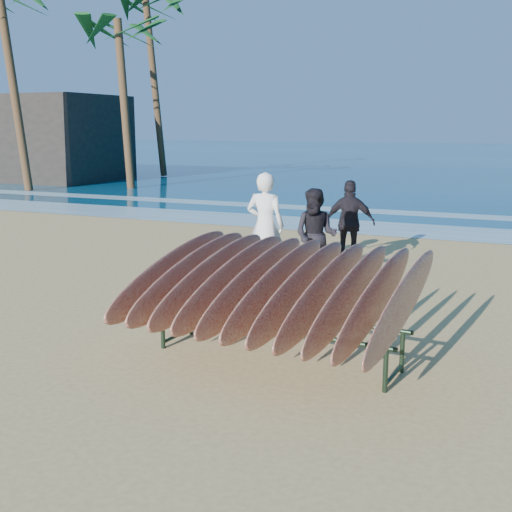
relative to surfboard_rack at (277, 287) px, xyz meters
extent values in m
plane|color=tan|center=(-0.93, 0.71, -0.92)|extent=(120.00, 120.00, 0.00)
plane|color=navy|center=(-0.93, 55.71, -0.92)|extent=(160.00, 160.00, 0.00)
plane|color=white|center=(-0.93, 10.71, -0.92)|extent=(160.00, 160.00, 0.00)
plane|color=white|center=(-0.93, 14.21, -0.92)|extent=(160.00, 160.00, 0.00)
cylinder|color=#1C2D1F|center=(-1.50, -0.20, -0.67)|extent=(0.06, 0.06, 0.50)
cylinder|color=#1C2D1F|center=(1.45, -0.45, -0.67)|extent=(0.06, 0.06, 0.50)
cylinder|color=#1C2D1F|center=(-1.45, 0.45, -0.67)|extent=(0.06, 0.06, 0.50)
cylinder|color=#1C2D1F|center=(1.50, 0.20, -0.67)|extent=(0.06, 0.06, 0.50)
cylinder|color=#1C2D1F|center=(-0.03, -0.32, -0.42)|extent=(3.19, 0.32, 0.06)
cylinder|color=#1C2D1F|center=(0.03, 0.32, -0.42)|extent=(3.19, 0.32, 0.06)
cylinder|color=#1C2D1F|center=(-1.47, 0.12, -0.84)|extent=(0.10, 0.65, 0.04)
cylinder|color=#1C2D1F|center=(1.47, -0.12, -0.84)|extent=(0.10, 0.65, 0.04)
ellipsoid|color=#6A0907|center=(-1.54, 0.13, 0.01)|extent=(0.31, 2.82, 1.15)
ellipsoid|color=#6A0907|center=(-1.24, 0.10, 0.01)|extent=(0.31, 2.82, 1.15)
ellipsoid|color=#6A0907|center=(-0.93, 0.08, 0.01)|extent=(0.31, 2.82, 1.15)
ellipsoid|color=#6A0907|center=(-0.62, 0.05, 0.01)|extent=(0.31, 2.82, 1.15)
ellipsoid|color=#6A0907|center=(-0.31, 0.03, 0.01)|extent=(0.31, 2.82, 1.15)
ellipsoid|color=#6A0907|center=(0.00, 0.00, 0.01)|extent=(0.31, 2.82, 1.15)
ellipsoid|color=#6A0907|center=(0.31, -0.03, 0.01)|extent=(0.31, 2.82, 1.15)
ellipsoid|color=#6A0907|center=(0.62, -0.05, 0.01)|extent=(0.31, 2.82, 1.15)
ellipsoid|color=#6A0907|center=(0.93, -0.08, 0.01)|extent=(0.31, 2.82, 1.15)
ellipsoid|color=#6A0907|center=(1.24, -0.10, 0.01)|extent=(0.31, 2.82, 1.15)
ellipsoid|color=#6A0907|center=(1.54, -0.13, 0.01)|extent=(0.31, 2.82, 1.15)
imported|color=white|center=(-1.82, 4.00, 0.08)|extent=(0.76, 0.53, 2.00)
imported|color=black|center=(-0.84, 4.09, -0.06)|extent=(0.84, 0.65, 1.72)
imported|color=black|center=(-0.66, 5.76, -0.05)|extent=(1.08, 0.59, 1.75)
cube|color=#2D2823|center=(-22.08, 19.96, 1.25)|extent=(9.78, 5.43, 4.34)
cylinder|color=brown|center=(-17.76, 14.59, 3.38)|extent=(0.36, 1.31, 8.60)
cylinder|color=brown|center=(-14.25, 17.53, 2.76)|extent=(0.36, 0.89, 7.38)
cylinder|color=brown|center=(-16.58, 23.79, 3.91)|extent=(0.36, 1.72, 9.62)
camera|label=1|loc=(2.76, -7.00, 1.92)|focal=45.00mm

